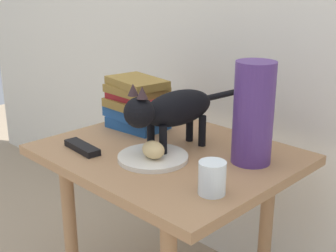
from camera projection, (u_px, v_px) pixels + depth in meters
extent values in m
cube|color=#9E724C|center=(168.00, 155.00, 1.42)|extent=(0.75, 0.61, 0.03)
cylinder|color=#9E724C|center=(71.00, 239.00, 1.51)|extent=(0.04, 0.04, 0.58)
cylinder|color=#9E724C|center=(168.00, 195.00, 1.82)|extent=(0.04, 0.04, 0.58)
cylinder|color=#9E724C|center=(265.00, 239.00, 1.51)|extent=(0.04, 0.04, 0.58)
cylinder|color=silver|center=(153.00, 157.00, 1.34)|extent=(0.21, 0.21, 0.01)
ellipsoid|color=#E0BC7A|center=(153.00, 150.00, 1.31)|extent=(0.09, 0.08, 0.05)
cylinder|color=black|center=(163.00, 142.00, 1.34)|extent=(0.02, 0.02, 0.10)
cylinder|color=black|center=(151.00, 137.00, 1.38)|extent=(0.02, 0.02, 0.10)
cylinder|color=black|center=(202.00, 131.00, 1.43)|extent=(0.02, 0.02, 0.10)
cylinder|color=black|center=(190.00, 126.00, 1.48)|extent=(0.02, 0.02, 0.10)
ellipsoid|color=black|center=(178.00, 108.00, 1.39)|extent=(0.12, 0.27, 0.11)
sphere|color=black|center=(138.00, 112.00, 1.29)|extent=(0.09, 0.09, 0.09)
cone|color=#332224|center=(142.00, 93.00, 1.25)|extent=(0.03, 0.03, 0.03)
cone|color=#332224|center=(133.00, 90.00, 1.29)|extent=(0.03, 0.03, 0.03)
cylinder|color=black|center=(224.00, 94.00, 1.50)|extent=(0.04, 0.16, 0.02)
cube|color=#1E4C8C|center=(138.00, 123.00, 1.62)|extent=(0.21, 0.16, 0.04)
cube|color=#1E4C8C|center=(135.00, 113.00, 1.60)|extent=(0.22, 0.14, 0.04)
cube|color=olive|center=(135.00, 104.00, 1.58)|extent=(0.21, 0.14, 0.03)
cube|color=maroon|center=(140.00, 96.00, 1.58)|extent=(0.22, 0.15, 0.02)
cube|color=olive|center=(136.00, 90.00, 1.56)|extent=(0.21, 0.15, 0.03)
cube|color=olive|center=(137.00, 82.00, 1.55)|extent=(0.23, 0.16, 0.03)
cylinder|color=#4C2D72|center=(253.00, 113.00, 1.28)|extent=(0.12, 0.12, 0.30)
cylinder|color=silver|center=(212.00, 178.00, 1.12)|extent=(0.07, 0.07, 0.08)
cylinder|color=silver|center=(212.00, 185.00, 1.12)|extent=(0.06, 0.06, 0.04)
cube|color=black|center=(82.00, 147.00, 1.41)|extent=(0.15, 0.06, 0.02)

